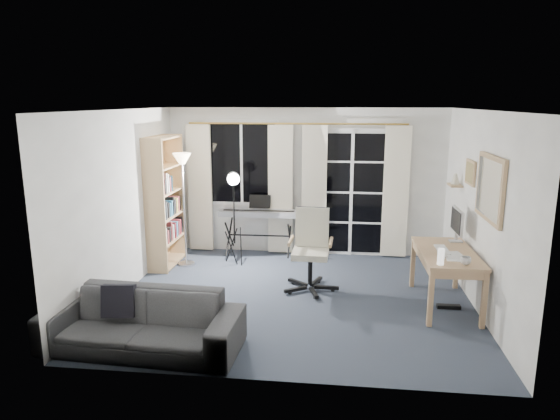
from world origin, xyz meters
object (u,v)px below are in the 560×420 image
at_px(keyboard_piano, 259,214).
at_px(monitor, 457,222).
at_px(torchiere_lamp, 183,176).
at_px(office_chair, 311,242).
at_px(mug, 466,260).
at_px(sofa, 141,313).
at_px(studio_light, 234,189).
at_px(desk, 447,258).
at_px(bookshelf, 163,205).

height_order(keyboard_piano, monitor, monitor).
relative_size(torchiere_lamp, office_chair, 1.60).
xyz_separation_m(mug, sofa, (-3.41, -1.01, -0.37)).
distance_m(torchiere_lamp, sofa, 2.88).
bearing_deg(torchiere_lamp, keyboard_piano, 28.29).
bearing_deg(monitor, torchiere_lamp, 168.54).
distance_m(keyboard_piano, sofa, 3.34).
bearing_deg(studio_light, desk, -36.94).
bearing_deg(office_chair, keyboard_piano, 127.30).
xyz_separation_m(monitor, sofa, (-3.51, -1.96, -0.58)).
bearing_deg(monitor, sofa, -151.85).
relative_size(office_chair, sofa, 0.53).
relative_size(studio_light, sofa, 0.73).
relative_size(bookshelf, monitor, 3.93).
xyz_separation_m(bookshelf, sofa, (0.69, -2.66, -0.55)).
bearing_deg(torchiere_lamp, desk, -17.49).
bearing_deg(torchiere_lamp, monitor, -10.36).
bearing_deg(mug, office_chair, 152.10).
xyz_separation_m(keyboard_piano, desk, (2.61, -1.73, -0.09)).
distance_m(desk, mug, 0.53).
xyz_separation_m(monitor, mug, (-0.10, -0.95, -0.21)).
distance_m(office_chair, monitor, 1.91).
height_order(torchiere_lamp, sofa, torchiere_lamp).
xyz_separation_m(torchiere_lamp, monitor, (3.87, -0.71, -0.43)).
xyz_separation_m(keyboard_piano, sofa, (-0.70, -3.25, -0.32)).
relative_size(studio_light, office_chair, 1.36).
relative_size(keyboard_piano, monitor, 2.56).
height_order(desk, mug, mug).
bearing_deg(sofa, torchiere_lamp, 100.64).
bearing_deg(desk, studio_light, 155.72).
relative_size(bookshelf, mug, 17.26).
distance_m(studio_light, desk, 3.23).
xyz_separation_m(studio_light, monitor, (3.11, -0.80, -0.22)).
relative_size(office_chair, monitor, 2.15).
height_order(desk, sofa, sofa).
height_order(bookshelf, torchiere_lamp, bookshelf).
distance_m(bookshelf, office_chair, 2.44).
bearing_deg(desk, mug, -79.79).
xyz_separation_m(studio_light, desk, (2.92, -1.25, -0.58)).
distance_m(keyboard_piano, office_chair, 1.58).
relative_size(keyboard_piano, office_chair, 1.19).
relative_size(studio_light, monitor, 2.93).
relative_size(office_chair, mug, 9.45).
bearing_deg(studio_light, office_chair, -46.89).
bearing_deg(sofa, bookshelf, 107.55).
height_order(keyboard_piano, mug, keyboard_piano).
bearing_deg(torchiere_lamp, office_chair, -19.71).
xyz_separation_m(keyboard_piano, mug, (2.71, -2.23, 0.05)).
bearing_deg(mug, studio_light, 149.89).
bearing_deg(mug, sofa, -163.44).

